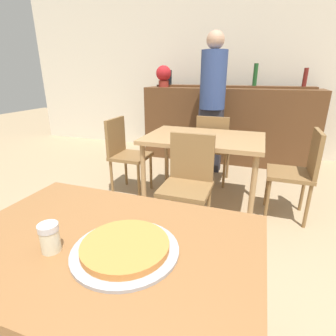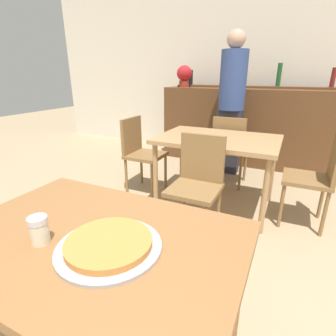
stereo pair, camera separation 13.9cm
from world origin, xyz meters
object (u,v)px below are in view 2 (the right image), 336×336
at_px(chair_far_side_front, 197,179).
at_px(chair_far_side_right, 318,174).
at_px(potted_plant, 184,75).
at_px(cheese_shaker, 39,230).
at_px(chair_far_side_back, 230,146).
at_px(pizza_tray, 109,244).
at_px(person_standing, 232,100).
at_px(chair_far_side_left, 140,149).

xyz_separation_m(chair_far_side_front, chair_far_side_right, (0.91, 0.58, 0.00)).
relative_size(chair_far_side_front, potted_plant, 2.65).
relative_size(cheese_shaker, potted_plant, 0.32).
bearing_deg(chair_far_side_back, pizza_tray, 93.05).
xyz_separation_m(chair_far_side_front, pizza_tray, (0.13, -1.32, 0.27)).
bearing_deg(potted_plant, person_standing, -30.68).
height_order(chair_far_side_front, person_standing, person_standing).
bearing_deg(person_standing, pizza_tray, -85.01).
xyz_separation_m(chair_far_side_back, pizza_tray, (0.13, -2.48, 0.27)).
height_order(chair_far_side_left, chair_far_side_right, same).
xyz_separation_m(pizza_tray, person_standing, (-0.26, 2.96, 0.23)).
xyz_separation_m(chair_far_side_right, potted_plant, (-1.93, 1.59, 0.80)).
bearing_deg(chair_far_side_front, person_standing, 94.41).
distance_m(chair_far_side_front, cheese_shaker, 1.44).
bearing_deg(cheese_shaker, chair_far_side_front, 85.48).
distance_m(chair_far_side_right, person_standing, 1.57).
relative_size(cheese_shaker, person_standing, 0.06).
distance_m(chair_far_side_back, pizza_tray, 2.50).
bearing_deg(chair_far_side_back, person_standing, -75.34).
relative_size(chair_far_side_back, pizza_tray, 2.37).
distance_m(cheese_shaker, person_standing, 3.05).
distance_m(chair_far_side_left, cheese_shaker, 2.16).
height_order(person_standing, potted_plant, person_standing).
bearing_deg(chair_far_side_back, potted_plant, -44.83).
height_order(chair_far_side_left, person_standing, person_standing).
relative_size(pizza_tray, person_standing, 0.20).
relative_size(chair_far_side_back, person_standing, 0.47).
height_order(chair_far_side_back, potted_plant, potted_plant).
distance_m(chair_far_side_left, potted_plant, 1.79).
bearing_deg(cheese_shaker, chair_far_side_right, 62.71).
bearing_deg(chair_far_side_right, chair_far_side_back, -122.45).
bearing_deg(person_standing, chair_far_side_back, -75.34).
bearing_deg(chair_far_side_left, cheese_shaker, -158.00).
bearing_deg(chair_far_side_left, chair_far_side_back, -57.55).
bearing_deg(chair_far_side_front, chair_far_side_left, 147.55).
distance_m(chair_far_side_right, pizza_tray, 2.07).
xyz_separation_m(chair_far_side_left, chair_far_side_right, (1.82, 0.00, 0.00)).
bearing_deg(chair_far_side_right, chair_far_side_front, -57.55).
xyz_separation_m(person_standing, potted_plant, (-0.89, 0.53, 0.30)).
distance_m(chair_far_side_left, chair_far_side_right, 1.82).
xyz_separation_m(chair_far_side_front, potted_plant, (-1.02, 2.17, 0.80)).
xyz_separation_m(chair_far_side_back, chair_far_side_right, (0.91, -0.58, 0.00)).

